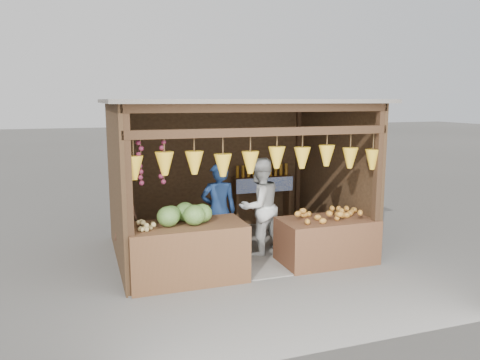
# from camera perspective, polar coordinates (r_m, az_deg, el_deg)

# --- Properties ---
(ground) EXTENTS (80.00, 80.00, 0.00)m
(ground) POSITION_cam_1_polar(r_m,az_deg,el_deg) (8.47, -0.75, -8.49)
(ground) COLOR #514F49
(ground) RESTS_ON ground
(stall_structure) EXTENTS (4.30, 3.30, 2.66)m
(stall_structure) POSITION_cam_1_polar(r_m,az_deg,el_deg) (8.05, -0.91, 2.72)
(stall_structure) COLOR slate
(stall_structure) RESTS_ON ground
(back_shelf) EXTENTS (1.25, 0.32, 1.32)m
(back_shelf) POSITION_cam_1_polar(r_m,az_deg,el_deg) (9.77, 2.74, -0.75)
(back_shelf) COLOR #382314
(back_shelf) RESTS_ON ground
(counter_left) EXTENTS (1.72, 0.85, 0.85)m
(counter_left) POSITION_cam_1_polar(r_m,az_deg,el_deg) (7.03, -6.49, -8.75)
(counter_left) COLOR #52321B
(counter_left) RESTS_ON ground
(counter_right) EXTENTS (1.55, 0.85, 0.73)m
(counter_right) POSITION_cam_1_polar(r_m,az_deg,el_deg) (7.89, 10.51, -7.26)
(counter_right) COLOR #472717
(counter_right) RESTS_ON ground
(stool) EXTENTS (0.31, 0.31, 0.29)m
(stool) POSITION_cam_1_polar(r_m,az_deg,el_deg) (8.14, -13.68, -8.46)
(stool) COLOR black
(stool) RESTS_ON ground
(man_standing) EXTENTS (0.64, 0.46, 1.64)m
(man_standing) POSITION_cam_1_polar(r_m,az_deg,el_deg) (7.81, -2.61, -3.84)
(man_standing) COLOR navy
(man_standing) RESTS_ON ground
(woman_standing) EXTENTS (0.98, 0.87, 1.68)m
(woman_standing) POSITION_cam_1_polar(r_m,az_deg,el_deg) (8.06, 2.36, -3.23)
(woman_standing) COLOR silver
(woman_standing) RESTS_ON ground
(vendor_seated) EXTENTS (0.56, 0.54, 0.97)m
(vendor_seated) POSITION_cam_1_polar(r_m,az_deg,el_deg) (7.96, -13.86, -4.12)
(vendor_seated) COLOR #512F20
(vendor_seated) RESTS_ON stool
(melon_pile) EXTENTS (1.00, 0.50, 0.32)m
(melon_pile) POSITION_cam_1_polar(r_m,az_deg,el_deg) (6.90, -6.57, -4.05)
(melon_pile) COLOR #255115
(melon_pile) RESTS_ON counter_left
(tanfruit_pile) EXTENTS (0.34, 0.40, 0.13)m
(tanfruit_pile) POSITION_cam_1_polar(r_m,az_deg,el_deg) (6.73, -11.18, -5.34)
(tanfruit_pile) COLOR olive
(tanfruit_pile) RESTS_ON counter_left
(mango_pile) EXTENTS (1.40, 0.64, 0.22)m
(mango_pile) POSITION_cam_1_polar(r_m,az_deg,el_deg) (7.78, 11.14, -3.90)
(mango_pile) COLOR #D24C1C
(mango_pile) RESTS_ON counter_right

